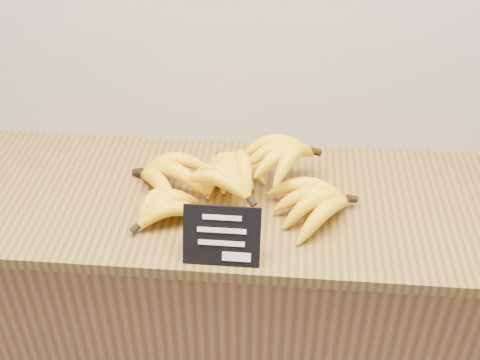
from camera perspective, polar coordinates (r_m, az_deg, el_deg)
counter at (r=1.86m, az=0.14°, el=-13.21°), size 1.51×0.50×0.90m
counter_top at (r=1.53m, az=0.16°, el=-2.01°), size 1.48×0.54×0.03m
chalkboard_sign at (r=1.32m, az=-1.75°, el=-5.32°), size 0.17×0.06×0.13m
banana_pile at (r=1.49m, az=-0.49°, el=-0.14°), size 0.57×0.34×0.12m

